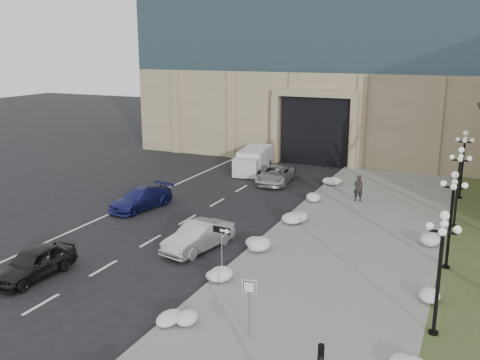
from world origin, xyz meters
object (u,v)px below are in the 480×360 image
Objects in this scene: car_e at (252,158)px; box_truck at (253,161)px; lamppost_a at (441,257)px; car_c at (141,199)px; one_way_sign at (224,237)px; keep_sign at (249,297)px; lamppost_c at (459,176)px; lamppost_d at (463,156)px; car_a at (34,263)px; car_d at (276,175)px; car_b at (198,237)px; pedestrian at (358,188)px; lamppost_b at (452,207)px.

car_e is 2.11m from box_truck.
car_e is 29.04m from lamppost_a.
car_c is 20.75m from lamppost_a.
one_way_sign reaches higher than keep_sign.
lamppost_d is (0.00, 6.50, 0.00)m from lamppost_c.
lamppost_d is at bearing 66.64° from keep_sign.
car_c is at bearing -96.09° from car_e.
lamppost_a is (5.97, 3.03, 1.35)m from keep_sign.
car_a is 0.87× the size of lamppost_c.
box_truck is at bearing 90.66° from car_c.
lamppost_a is at bearing -53.76° from car_e.
car_a is at bearing -89.71° from car_e.
lamppost_c is (13.06, -5.52, 2.40)m from car_d.
car_d is at bearing -50.09° from car_e.
lamppost_c reaches higher than keep_sign.
box_truck is (0.83, 23.58, 0.19)m from car_a.
car_a is 0.95× the size of car_b.
car_a is at bearing -118.78° from car_b.
car_d is at bearing 81.75° from car_a.
car_a is 7.95m from car_b.
car_c is 0.98× the size of lamppost_d.
lamppost_a reaches higher than car_e.
box_truck is (-4.32, 17.52, 0.18)m from car_b.
car_a is 0.87× the size of lamppost_a.
box_truck reaches higher than car_e.
one_way_sign is at bearing 55.36° from pedestrian.
car_c is at bearing 173.13° from lamppost_b.
one_way_sign is (9.63, -7.48, 1.36)m from car_c.
keep_sign is 23.35m from lamppost_d.
car_d is 13.31m from lamppost_d.
car_c is at bearing -125.40° from car_d.
car_b is at bearing 141.74° from one_way_sign.
car_e is 0.67× the size of box_truck.
lamppost_a is (6.18, -15.85, 2.06)m from pedestrian.
car_a is at bearing -153.14° from lamppost_b.
box_truck is at bearing 173.01° from lamppost_d.
pedestrian is (10.80, 17.95, 0.30)m from car_a.
pedestrian is 11.40m from lamppost_b.
lamppost_b is 6.50m from lamppost_c.
car_b is 2.46× the size of pedestrian.
lamppost_d is at bearing 64.31° from car_b.
lamppost_c is at bearing -35.99° from box_truck.
lamppost_d is at bearing -1.26° from car_d.
car_c is 14.36m from pedestrian.
lamppost_b and lamppost_c have the same top height.
car_c is at bearing 101.33° from car_a.
pedestrian is (5.65, 11.90, 0.29)m from car_b.
one_way_sign is at bearing -116.35° from lamppost_d.
car_e is 28.65m from keep_sign.
car_b is at bearing 52.16° from car_a.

